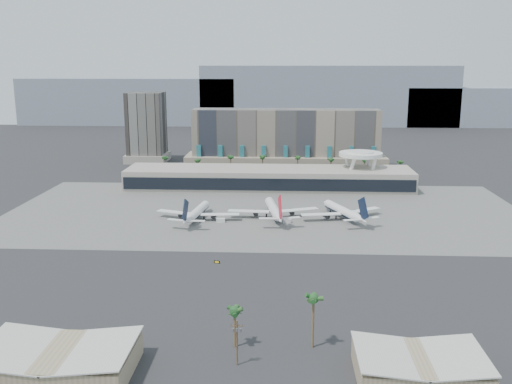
{
  "coord_description": "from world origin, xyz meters",
  "views": [
    {
      "loc": [
        9.22,
        -225.07,
        74.06
      ],
      "look_at": [
        -4.14,
        40.0,
        13.39
      ],
      "focal_mm": 40.0,
      "sensor_mm": 36.0,
      "label": 1
    }
  ],
  "objects_px": {
    "utility_pole": "(237,339)",
    "service_vehicle_b": "(287,221)",
    "airliner_left": "(197,212)",
    "service_vehicle_a": "(221,220)",
    "taxiway_sign": "(217,262)",
    "airliner_right": "(343,211)",
    "airliner_centre": "(274,210)"
  },
  "relations": [
    {
      "from": "utility_pole",
      "to": "taxiway_sign",
      "type": "xyz_separation_m",
      "value": [
        -13.78,
        73.39,
        -6.63
      ]
    },
    {
      "from": "airliner_left",
      "to": "service_vehicle_b",
      "type": "bearing_deg",
      "value": 4.38
    },
    {
      "from": "utility_pole",
      "to": "taxiway_sign",
      "type": "bearing_deg",
      "value": 100.64
    },
    {
      "from": "taxiway_sign",
      "to": "airliner_left",
      "type": "bearing_deg",
      "value": 121.16
    },
    {
      "from": "airliner_centre",
      "to": "airliner_right",
      "type": "xyz_separation_m",
      "value": [
        33.47,
        -0.81,
        -0.23
      ]
    },
    {
      "from": "airliner_right",
      "to": "utility_pole",
      "type": "bearing_deg",
      "value": -128.95
    },
    {
      "from": "airliner_right",
      "to": "taxiway_sign",
      "type": "xyz_separation_m",
      "value": [
        -53.67,
        -64.97,
        -3.3
      ]
    },
    {
      "from": "airliner_right",
      "to": "taxiway_sign",
      "type": "height_order",
      "value": "airliner_right"
    },
    {
      "from": "airliner_centre",
      "to": "airliner_right",
      "type": "distance_m",
      "value": 33.48
    },
    {
      "from": "airliner_left",
      "to": "service_vehicle_b",
      "type": "height_order",
      "value": "airliner_left"
    },
    {
      "from": "airliner_right",
      "to": "service_vehicle_a",
      "type": "relative_size",
      "value": 10.25
    },
    {
      "from": "airliner_centre",
      "to": "airliner_right",
      "type": "height_order",
      "value": "airliner_centre"
    },
    {
      "from": "service_vehicle_b",
      "to": "taxiway_sign",
      "type": "relative_size",
      "value": 1.64
    },
    {
      "from": "airliner_left",
      "to": "service_vehicle_a",
      "type": "bearing_deg",
      "value": -10.58
    },
    {
      "from": "airliner_centre",
      "to": "taxiway_sign",
      "type": "xyz_separation_m",
      "value": [
        -20.2,
        -65.78,
        -3.53
      ]
    },
    {
      "from": "taxiway_sign",
      "to": "service_vehicle_b",
      "type": "bearing_deg",
      "value": 80.59
    },
    {
      "from": "airliner_centre",
      "to": "airliner_left",
      "type": "bearing_deg",
      "value": 179.91
    },
    {
      "from": "taxiway_sign",
      "to": "airliner_right",
      "type": "bearing_deg",
      "value": 66.05
    },
    {
      "from": "airliner_centre",
      "to": "service_vehicle_b",
      "type": "distance_m",
      "value": 11.11
    },
    {
      "from": "airliner_left",
      "to": "airliner_right",
      "type": "relative_size",
      "value": 1.03
    },
    {
      "from": "utility_pole",
      "to": "service_vehicle_b",
      "type": "relative_size",
      "value": 3.25
    },
    {
      "from": "service_vehicle_b",
      "to": "airliner_left",
      "type": "bearing_deg",
      "value": -171.81
    },
    {
      "from": "service_vehicle_b",
      "to": "taxiway_sign",
      "type": "distance_m",
      "value": 63.3
    },
    {
      "from": "utility_pole",
      "to": "airliner_centre",
      "type": "bearing_deg",
      "value": 87.36
    },
    {
      "from": "utility_pole",
      "to": "service_vehicle_b",
      "type": "xyz_separation_m",
      "value": [
        12.99,
        130.75,
        -6.19
      ]
    },
    {
      "from": "airliner_right",
      "to": "taxiway_sign",
      "type": "distance_m",
      "value": 84.33
    },
    {
      "from": "utility_pole",
      "to": "airliner_right",
      "type": "relative_size",
      "value": 0.29
    },
    {
      "from": "airliner_right",
      "to": "service_vehicle_b",
      "type": "relative_size",
      "value": 11.15
    },
    {
      "from": "utility_pole",
      "to": "airliner_centre",
      "type": "height_order",
      "value": "airliner_centre"
    },
    {
      "from": "service_vehicle_a",
      "to": "taxiway_sign",
      "type": "relative_size",
      "value": 1.78
    },
    {
      "from": "service_vehicle_b",
      "to": "airliner_right",
      "type": "bearing_deg",
      "value": 27.27
    },
    {
      "from": "service_vehicle_b",
      "to": "taxiway_sign",
      "type": "height_order",
      "value": "service_vehicle_b"
    }
  ]
}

